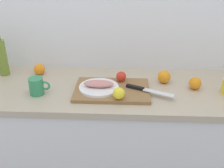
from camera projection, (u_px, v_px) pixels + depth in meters
name	position (u px, v px, depth m)	size (l,w,h in m)	color
back_wall	(111.00, 18.00, 1.83)	(3.20, 0.05, 2.50)	white
kitchen_counter	(109.00, 145.00, 1.90)	(2.00, 0.60, 0.90)	white
cutting_board	(112.00, 90.00, 1.64)	(0.44, 0.30, 0.02)	olive
white_plate	(99.00, 88.00, 1.63)	(0.23, 0.23, 0.01)	white
fish_fillet	(99.00, 84.00, 1.62)	(0.18, 0.08, 0.04)	tan
chef_knife	(144.00, 89.00, 1.61)	(0.28, 0.15, 0.02)	silver
lemon_0	(119.00, 93.00, 1.52)	(0.07, 0.07, 0.07)	yellow
tomato_0	(121.00, 76.00, 1.72)	(0.06, 0.06, 0.06)	red
olive_oil_bottle	(2.00, 57.00, 1.81)	(0.06, 0.06, 0.30)	olive
coffee_mug_0	(37.00, 86.00, 1.60)	(0.12, 0.08, 0.10)	#338C59
orange_1	(39.00, 69.00, 1.85)	(0.07, 0.07, 0.07)	orange
orange_2	(164.00, 77.00, 1.74)	(0.08, 0.08, 0.08)	orange
orange_3	(195.00, 83.00, 1.66)	(0.07, 0.07, 0.07)	orange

